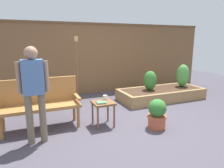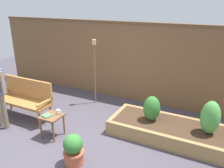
{
  "view_description": "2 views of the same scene",
  "coord_description": "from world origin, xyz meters",
  "px_view_note": "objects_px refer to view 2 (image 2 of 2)",
  "views": [
    {
      "loc": [
        -1.69,
        -3.43,
        1.65
      ],
      "look_at": [
        0.2,
        1.05,
        0.59
      ],
      "focal_mm": 32.41,
      "sensor_mm": 36.0,
      "label": 1
    },
    {
      "loc": [
        2.57,
        -3.06,
        2.68
      ],
      "look_at": [
        0.46,
        1.1,
        0.97
      ],
      "focal_mm": 36.74,
      "sensor_mm": 36.0,
      "label": 2
    }
  ],
  "objects_px": {
    "side_table": "(52,119)",
    "book_on_table": "(47,116)",
    "garden_bench": "(25,96)",
    "shrub_far_corner": "(210,117)",
    "tiki_torch": "(95,61)",
    "shrub_near_bench": "(152,108)",
    "potted_boxwood": "(73,150)",
    "cup_on_table": "(59,112)"
  },
  "relations": [
    {
      "from": "side_table",
      "to": "book_on_table",
      "type": "height_order",
      "value": "book_on_table"
    },
    {
      "from": "potted_boxwood",
      "to": "tiki_torch",
      "type": "height_order",
      "value": "tiki_torch"
    },
    {
      "from": "shrub_far_corner",
      "to": "tiki_torch",
      "type": "bearing_deg",
      "value": 165.34
    },
    {
      "from": "potted_boxwood",
      "to": "side_table",
      "type": "bearing_deg",
      "value": 150.39
    },
    {
      "from": "tiki_torch",
      "to": "shrub_far_corner",
      "type": "bearing_deg",
      "value": -14.66
    },
    {
      "from": "book_on_table",
      "to": "potted_boxwood",
      "type": "bearing_deg",
      "value": -16.09
    },
    {
      "from": "book_on_table",
      "to": "shrub_far_corner",
      "type": "xyz_separation_m",
      "value": [
        2.95,
        1.12,
        0.14
      ]
    },
    {
      "from": "potted_boxwood",
      "to": "shrub_near_bench",
      "type": "height_order",
      "value": "shrub_near_bench"
    },
    {
      "from": "book_on_table",
      "to": "cup_on_table",
      "type": "bearing_deg",
      "value": 59.65
    },
    {
      "from": "shrub_near_bench",
      "to": "shrub_far_corner",
      "type": "xyz_separation_m",
      "value": [
        1.12,
        0.0,
        0.06
      ]
    },
    {
      "from": "book_on_table",
      "to": "tiki_torch",
      "type": "distance_m",
      "value": 2.02
    },
    {
      "from": "shrub_near_bench",
      "to": "tiki_torch",
      "type": "xyz_separation_m",
      "value": [
        -1.83,
        0.77,
        0.63
      ]
    },
    {
      "from": "cup_on_table",
      "to": "book_on_table",
      "type": "relative_size",
      "value": 0.67
    },
    {
      "from": "garden_bench",
      "to": "cup_on_table",
      "type": "distance_m",
      "value": 1.25
    },
    {
      "from": "side_table",
      "to": "book_on_table",
      "type": "bearing_deg",
      "value": -134.57
    },
    {
      "from": "side_table",
      "to": "tiki_torch",
      "type": "height_order",
      "value": "tiki_torch"
    },
    {
      "from": "shrub_near_bench",
      "to": "garden_bench",
      "type": "bearing_deg",
      "value": -166.96
    },
    {
      "from": "side_table",
      "to": "shrub_far_corner",
      "type": "distance_m",
      "value": 3.09
    },
    {
      "from": "potted_boxwood",
      "to": "shrub_near_bench",
      "type": "xyz_separation_m",
      "value": [
        0.87,
        1.57,
        0.28
      ]
    },
    {
      "from": "side_table",
      "to": "book_on_table",
      "type": "relative_size",
      "value": 2.77
    },
    {
      "from": "book_on_table",
      "to": "shrub_near_bench",
      "type": "relative_size",
      "value": 0.33
    },
    {
      "from": "shrub_near_bench",
      "to": "tiki_torch",
      "type": "distance_m",
      "value": 2.08
    },
    {
      "from": "garden_bench",
      "to": "shrub_near_bench",
      "type": "height_order",
      "value": "garden_bench"
    },
    {
      "from": "garden_bench",
      "to": "shrub_far_corner",
      "type": "height_order",
      "value": "shrub_far_corner"
    },
    {
      "from": "garden_bench",
      "to": "tiki_torch",
      "type": "xyz_separation_m",
      "value": [
        1.07,
        1.44,
        0.65
      ]
    },
    {
      "from": "side_table",
      "to": "tiki_torch",
      "type": "relative_size",
      "value": 0.28
    },
    {
      "from": "potted_boxwood",
      "to": "tiki_torch",
      "type": "relative_size",
      "value": 0.32
    },
    {
      "from": "garden_bench",
      "to": "side_table",
      "type": "distance_m",
      "value": 1.2
    },
    {
      "from": "potted_boxwood",
      "to": "shrub_near_bench",
      "type": "relative_size",
      "value": 1.06
    },
    {
      "from": "garden_bench",
      "to": "potted_boxwood",
      "type": "relative_size",
      "value": 2.54
    },
    {
      "from": "garden_bench",
      "to": "shrub_far_corner",
      "type": "xyz_separation_m",
      "value": [
        4.02,
        0.67,
        0.08
      ]
    },
    {
      "from": "side_table",
      "to": "book_on_table",
      "type": "distance_m",
      "value": 0.13
    },
    {
      "from": "tiki_torch",
      "to": "side_table",
      "type": "bearing_deg",
      "value": -88.07
    },
    {
      "from": "cup_on_table",
      "to": "shrub_far_corner",
      "type": "relative_size",
      "value": 0.18
    },
    {
      "from": "book_on_table",
      "to": "shrub_far_corner",
      "type": "height_order",
      "value": "shrub_far_corner"
    },
    {
      "from": "garden_bench",
      "to": "book_on_table",
      "type": "xyz_separation_m",
      "value": [
        1.07,
        -0.45,
        -0.05
      ]
    },
    {
      "from": "side_table",
      "to": "potted_boxwood",
      "type": "relative_size",
      "value": 0.85
    },
    {
      "from": "book_on_table",
      "to": "shrub_far_corner",
      "type": "distance_m",
      "value": 3.16
    },
    {
      "from": "tiki_torch",
      "to": "shrub_near_bench",
      "type": "bearing_deg",
      "value": -22.9
    },
    {
      "from": "book_on_table",
      "to": "shrub_near_bench",
      "type": "xyz_separation_m",
      "value": [
        1.82,
        1.12,
        0.07
      ]
    },
    {
      "from": "cup_on_table",
      "to": "potted_boxwood",
      "type": "bearing_deg",
      "value": -37.99
    },
    {
      "from": "cup_on_table",
      "to": "shrub_near_bench",
      "type": "bearing_deg",
      "value": 29.37
    }
  ]
}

